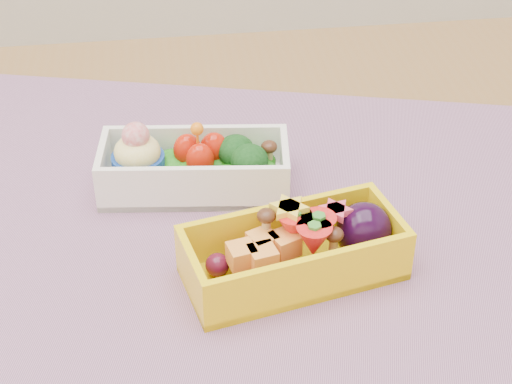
{
  "coord_description": "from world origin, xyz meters",
  "views": [
    {
      "loc": [
        -0.07,
        -0.45,
        1.14
      ],
      "look_at": [
        -0.0,
        0.04,
        0.79
      ],
      "focal_mm": 57.41,
      "sensor_mm": 36.0,
      "label": 1
    }
  ],
  "objects": [
    {
      "name": "table",
      "position": [
        0.0,
        0.0,
        0.65
      ],
      "size": [
        1.2,
        0.8,
        0.75
      ],
      "color": "brown",
      "rests_on": "ground"
    },
    {
      "name": "bento_white",
      "position": [
        -0.05,
        0.1,
        0.77
      ],
      "size": [
        0.16,
        0.08,
        0.06
      ],
      "rotation": [
        0.0,
        0.0,
        -0.12
      ],
      "color": "white",
      "rests_on": "placemat"
    },
    {
      "name": "placemat",
      "position": [
        -0.01,
        0.03,
        0.75
      ],
      "size": [
        0.7,
        0.6,
        0.0
      ],
      "primitive_type": "cube",
      "rotation": [
        0.0,
        0.0,
        -0.27
      ],
      "color": "gray",
      "rests_on": "table"
    },
    {
      "name": "bento_yellow",
      "position": [
        0.02,
        -0.02,
        0.78
      ],
      "size": [
        0.16,
        0.1,
        0.05
      ],
      "rotation": [
        0.0,
        0.0,
        0.21
      ],
      "color": "yellow",
      "rests_on": "placemat"
    }
  ]
}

